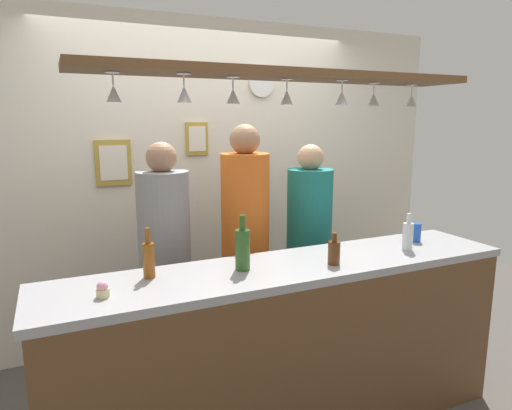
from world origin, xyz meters
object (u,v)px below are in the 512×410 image
Objects in this scene: cupcake at (103,290)px; picture_frame_caricature at (113,163)px; person_left_grey_shirt at (165,244)px; person_right_teal_shirt at (309,231)px; picture_frame_crest at (197,139)px; bottle_soda_clear at (408,235)px; person_middle_orange_shirt at (245,225)px; drink_can at (416,232)px; wall_clock at (262,84)px; bottle_champagne_green at (243,248)px; bottle_beer_brown_stubby at (334,252)px; bottle_beer_amber_tall at (149,259)px.

picture_frame_caricature reaches higher than cupcake.
person_right_teal_shirt is (1.10, 0.00, -0.03)m from person_left_grey_shirt.
picture_frame_crest reaches higher than cupcake.
picture_frame_caricature is at bearing 136.53° from bottle_soda_clear.
person_middle_orange_shirt reaches higher than person_left_grey_shirt.
person_left_grey_shirt is 1.66m from drink_can.
wall_clock is (-0.51, 1.32, 1.02)m from drink_can.
picture_frame_crest reaches higher than person_middle_orange_shirt.
person_middle_orange_shirt is 5.93× the size of bottle_champagne_green.
person_middle_orange_shirt reaches higher than bottle_beer_brown_stubby.
wall_clock reaches higher than bottle_beer_brown_stubby.
bottle_beer_brown_stubby is (0.75, -0.84, 0.08)m from person_left_grey_shirt.
bottle_beer_brown_stubby is 0.57m from bottle_soda_clear.
bottle_beer_amber_tall is 2.04m from wall_clock.
bottle_champagne_green is 2.46× the size of drink_can.
wall_clock is (1.01, 0.66, 1.09)m from person_left_grey_shirt.
bottle_champagne_green is at bearing -114.15° from person_middle_orange_shirt.
bottle_beer_amber_tall reaches higher than cupcake.
wall_clock is (-0.09, 0.66, 1.12)m from person_right_teal_shirt.
wall_clock reaches higher than bottle_soda_clear.
bottle_beer_brown_stubby is at bearing -175.20° from bottle_soda_clear.
picture_frame_crest is at bearing 56.44° from person_left_grey_shirt.
person_right_teal_shirt is 1.15m from picture_frame_crest.
drink_can is at bearing 13.22° from bottle_beer_brown_stubby.
bottle_soda_clear is 0.24m from drink_can.
bottle_beer_amber_tall is 1.13× the size of bottle_soda_clear.
drink_can is (0.94, -0.66, -0.00)m from person_middle_orange_shirt.
bottle_champagne_green is at bearing -10.06° from bottle_beer_amber_tall.
person_left_grey_shirt is at bearing -72.30° from picture_frame_caricature.
cupcake is (-1.22, 0.04, -0.03)m from bottle_beer_brown_stubby.
person_left_grey_shirt reaches higher than bottle_beer_brown_stubby.
person_middle_orange_shirt is at bearing -123.31° from wall_clock.
bottle_beer_brown_stubby is 0.82× the size of wall_clock.
drink_can is (1.52, -0.66, 0.07)m from person_left_grey_shirt.
person_right_teal_shirt is 13.37× the size of drink_can.
picture_frame_caricature is (0.01, 1.30, 0.37)m from bottle_beer_amber_tall.
person_left_grey_shirt is at bearing 180.00° from person_middle_orange_shirt.
picture_frame_crest is at bearing 0.00° from picture_frame_caricature.
cupcake is at bearing -179.59° from bottle_soda_clear.
picture_frame_caricature is at bearing 153.12° from person_right_teal_shirt.
picture_frame_crest reaches higher than bottle_soda_clear.
drink_can is 0.55× the size of wall_clock.
drink_can is (0.19, 0.13, -0.03)m from bottle_soda_clear.
cupcake is at bearing -144.48° from bottle_beer_amber_tall.
wall_clock is (1.22, -0.01, 0.61)m from picture_frame_caricature.
wall_clock is (0.26, 1.50, 1.02)m from bottle_beer_brown_stubby.
bottle_beer_amber_tall is 3.33× the size of cupcake.
person_middle_orange_shirt is 7.74× the size of bottle_soda_clear.
bottle_soda_clear is 1.80m from cupcake.
cupcake is at bearing -99.96° from picture_frame_caricature.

